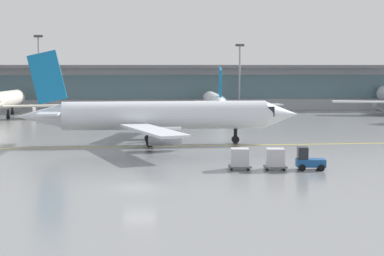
{
  "coord_description": "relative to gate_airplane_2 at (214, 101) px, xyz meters",
  "views": [
    {
      "loc": [
        0.34,
        -49.0,
        9.41
      ],
      "look_at": [
        5.36,
        16.62,
        3.0
      ],
      "focal_mm": 59.83,
      "sensor_mm": 36.0,
      "label": 1
    }
  ],
  "objects": [
    {
      "name": "baggage_tug",
      "position": [
        1.52,
        -63.33,
        -1.89
      ],
      "size": [
        2.74,
        1.86,
        2.1
      ],
      "rotation": [
        0.0,
        0.0,
        -0.11
      ],
      "color": "#194C8C",
      "rests_on": "ground_plane"
    },
    {
      "name": "apron_light_mast_1",
      "position": [
        -34.42,
        12.32,
        5.73
      ],
      "size": [
        1.8,
        0.36,
        15.62
      ],
      "color": "gray",
      "rests_on": "ground_plane"
    },
    {
      "name": "terminal_concourse",
      "position": [
        -13.72,
        19.23,
        2.14
      ],
      "size": [
        193.66,
        11.0,
        9.6
      ],
      "color": "#9EA3A8",
      "rests_on": "ground_plane"
    },
    {
      "name": "taxiing_regional_jet",
      "position": [
        -11.17,
        -43.22,
        0.61
      ],
      "size": [
        34.05,
        31.68,
        11.29
      ],
      "rotation": [
        0.0,
        0.0,
        0.04
      ],
      "color": "silver",
      "rests_on": "ground_plane"
    },
    {
      "name": "cargo_dolly_trailing",
      "position": [
        -4.64,
        -62.65,
        -1.72
      ],
      "size": [
        2.26,
        1.82,
        1.94
      ],
      "rotation": [
        0.0,
        0.0,
        -0.11
      ],
      "color": "#595B60",
      "rests_on": "ground_plane"
    },
    {
      "name": "taxiway_centreline_stripe",
      "position": [
        -10.73,
        -45.2,
        -2.77
      ],
      "size": [
        109.94,
        4.4,
        0.01
      ],
      "primitive_type": "cube",
      "rotation": [
        0.0,
        0.0,
        0.04
      ],
      "color": "yellow",
      "rests_on": "ground_plane"
    },
    {
      "name": "cargo_dolly_lead",
      "position": [
        -1.45,
        -63.0,
        -1.72
      ],
      "size": [
        2.26,
        1.82,
        1.94
      ],
      "rotation": [
        0.0,
        0.0,
        -0.11
      ],
      "color": "#595B60",
      "rests_on": "ground_plane"
    },
    {
      "name": "ground_plane",
      "position": [
        -13.72,
        -70.74,
        -2.78
      ],
      "size": [
        400.0,
        400.0,
        0.0
      ],
      "primitive_type": "plane",
      "color": "gray"
    },
    {
      "name": "apron_light_mast_2",
      "position": [
        6.47,
        11.03,
        4.85
      ],
      "size": [
        1.8,
        0.36,
        13.88
      ],
      "color": "gray",
      "rests_on": "ground_plane"
    },
    {
      "name": "gate_airplane_2",
      "position": [
        0.0,
        0.0,
        0.0
      ],
      "size": [
        26.02,
        27.92,
        9.27
      ],
      "rotation": [
        0.0,
        0.0,
        1.55
      ],
      "color": "white",
      "rests_on": "ground_plane"
    }
  ]
}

